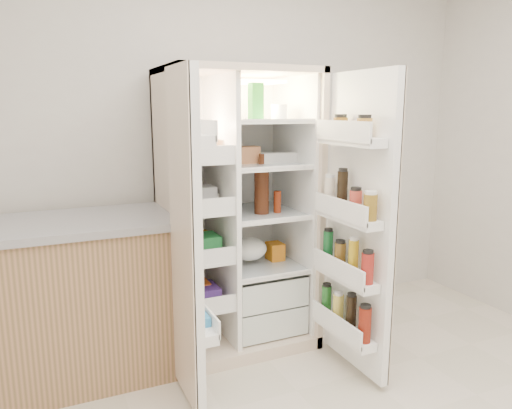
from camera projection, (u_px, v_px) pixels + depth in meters
name	position (u px, v px, depth m)	size (l,w,h in m)	color
wall_back	(224.00, 138.00, 3.45)	(4.00, 0.02, 2.70)	silver
refrigerator	(236.00, 232.00, 3.23)	(0.92, 0.70, 1.80)	beige
freezer_door	(187.00, 241.00, 2.46)	(0.15, 0.40, 1.72)	white
fridge_door	(357.00, 229.00, 2.77)	(0.17, 0.58, 1.72)	white
kitchen_counter	(61.00, 301.00, 2.77)	(1.30, 0.69, 0.94)	#A77853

